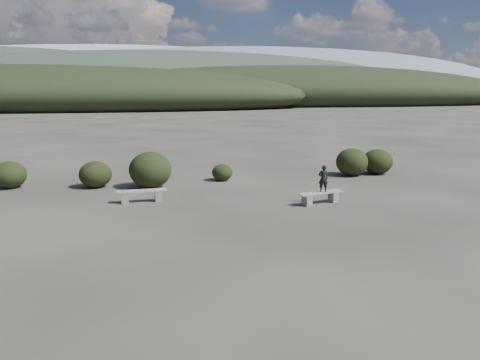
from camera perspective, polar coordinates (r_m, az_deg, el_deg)
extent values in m
plane|color=#2F2A24|center=(10.61, 5.18, -9.30)|extent=(1200.00, 1200.00, 0.00)
cube|color=slate|center=(15.84, -13.85, -2.12)|extent=(0.26, 0.34, 0.37)
cube|color=slate|center=(15.91, -9.90, -1.91)|extent=(0.26, 0.34, 0.37)
cube|color=gray|center=(15.82, -11.90, -1.29)|extent=(1.67, 0.49, 0.05)
cube|color=slate|center=(15.21, 8.17, -2.47)|extent=(0.30, 0.36, 0.36)
cube|color=slate|center=(15.84, 11.30, -2.03)|extent=(0.30, 0.36, 0.36)
cube|color=gray|center=(15.48, 9.79, -1.52)|extent=(1.62, 0.80, 0.04)
imported|color=black|center=(15.44, 10.11, 0.18)|extent=(0.34, 0.25, 0.88)
ellipsoid|color=black|center=(18.70, -17.21, 0.66)|extent=(1.23, 1.23, 1.01)
ellipsoid|color=black|center=(18.08, -10.88, 1.22)|extent=(1.61, 1.61, 1.38)
ellipsoid|color=black|center=(19.25, -2.17, 0.94)|extent=(0.86, 0.86, 0.69)
ellipsoid|color=black|center=(20.91, 13.48, 2.16)|extent=(1.38, 1.38, 1.20)
ellipsoid|color=black|center=(21.64, 16.42, 2.17)|extent=(1.33, 1.33, 1.11)
ellipsoid|color=black|center=(19.77, -26.26, 0.59)|extent=(1.22, 1.22, 1.03)
ellipsoid|color=black|center=(102.06, -23.21, 9.42)|extent=(110.00, 40.00, 12.00)
ellipsoid|color=black|center=(125.40, 7.36, 10.50)|extent=(120.00, 44.00, 14.00)
ellipsoid|color=#2E382E|center=(169.62, -9.53, 11.26)|extent=(190.00, 64.00, 24.00)
ellipsoid|color=slate|center=(318.08, 3.02, 11.92)|extent=(340.00, 110.00, 44.00)
ellipsoid|color=#999FAC|center=(410.60, -14.37, 11.73)|extent=(460.00, 140.00, 56.00)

